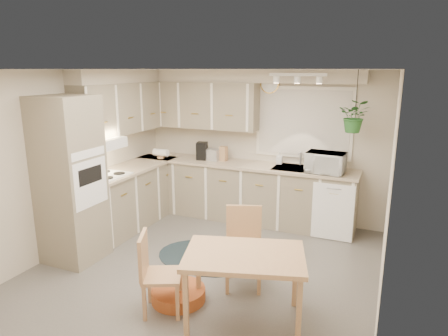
{
  "coord_description": "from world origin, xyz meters",
  "views": [
    {
      "loc": [
        1.98,
        -4.04,
        2.4
      ],
      "look_at": [
        0.02,
        0.55,
        1.16
      ],
      "focal_mm": 32.0,
      "sensor_mm": 36.0,
      "label": 1
    }
  ],
  "objects_px": {
    "braided_rug": "(207,257)",
    "microwave": "(326,160)",
    "dining_table": "(244,288)",
    "pet_bed": "(178,294)",
    "chair_left": "(162,273)",
    "chair_back": "(244,249)"
  },
  "relations": [
    {
      "from": "microwave",
      "to": "pet_bed",
      "type": "bearing_deg",
      "value": -110.13
    },
    {
      "from": "pet_bed",
      "to": "microwave",
      "type": "bearing_deg",
      "value": 65.79
    },
    {
      "from": "braided_rug",
      "to": "microwave",
      "type": "height_order",
      "value": "microwave"
    },
    {
      "from": "chair_back",
      "to": "chair_left",
      "type": "bearing_deg",
      "value": 33.04
    },
    {
      "from": "dining_table",
      "to": "chair_back",
      "type": "distance_m",
      "value": 0.65
    },
    {
      "from": "braided_rug",
      "to": "pet_bed",
      "type": "bearing_deg",
      "value": -81.33
    },
    {
      "from": "chair_back",
      "to": "dining_table",
      "type": "bearing_deg",
      "value": 90.86
    },
    {
      "from": "pet_bed",
      "to": "chair_back",
      "type": "bearing_deg",
      "value": 45.19
    },
    {
      "from": "dining_table",
      "to": "chair_back",
      "type": "bearing_deg",
      "value": 110.86
    },
    {
      "from": "microwave",
      "to": "chair_left",
      "type": "bearing_deg",
      "value": -109.06
    },
    {
      "from": "dining_table",
      "to": "pet_bed",
      "type": "distance_m",
      "value": 0.82
    },
    {
      "from": "dining_table",
      "to": "pet_bed",
      "type": "bearing_deg",
      "value": 175.73
    },
    {
      "from": "chair_left",
      "to": "braided_rug",
      "type": "height_order",
      "value": "chair_left"
    },
    {
      "from": "pet_bed",
      "to": "chair_left",
      "type": "bearing_deg",
      "value": -100.89
    },
    {
      "from": "chair_left",
      "to": "microwave",
      "type": "xyz_separation_m",
      "value": [
        1.14,
        2.66,
        0.7
      ]
    },
    {
      "from": "dining_table",
      "to": "microwave",
      "type": "height_order",
      "value": "microwave"
    },
    {
      "from": "dining_table",
      "to": "pet_bed",
      "type": "height_order",
      "value": "dining_table"
    },
    {
      "from": "chair_left",
      "to": "microwave",
      "type": "relative_size",
      "value": 1.55
    },
    {
      "from": "chair_back",
      "to": "pet_bed",
      "type": "bearing_deg",
      "value": 25.2
    },
    {
      "from": "chair_left",
      "to": "microwave",
      "type": "bearing_deg",
      "value": 132.35
    },
    {
      "from": "dining_table",
      "to": "chair_left",
      "type": "bearing_deg",
      "value": -167.79
    },
    {
      "from": "dining_table",
      "to": "microwave",
      "type": "xyz_separation_m",
      "value": [
        0.33,
        2.48,
        0.77
      ]
    }
  ]
}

